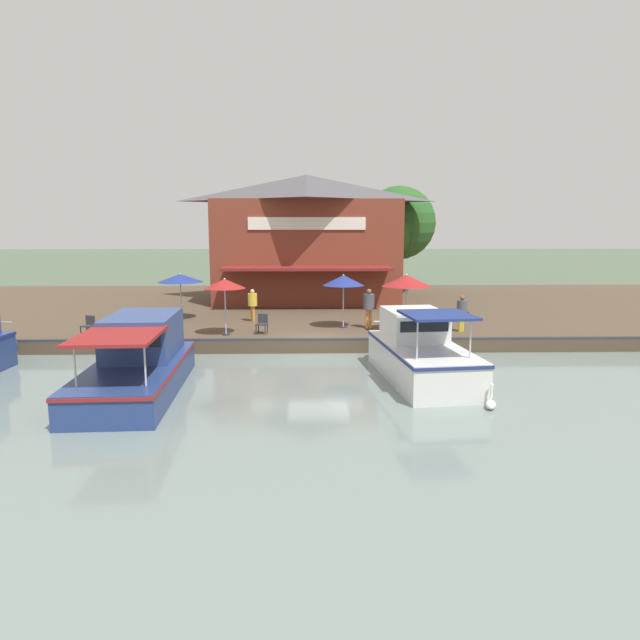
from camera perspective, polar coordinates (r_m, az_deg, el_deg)
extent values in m
plane|color=#4C5B47|center=(23.30, -0.17, -3.56)|extent=(220.00, 220.00, 0.00)
cube|color=#4C3D2D|center=(34.06, -0.56, 1.08)|extent=(22.00, 56.00, 0.60)
cube|color=#2D2D33|center=(23.26, -0.18, -1.94)|extent=(0.20, 50.40, 0.10)
cube|color=brown|center=(36.44, -1.33, 6.94)|extent=(8.03, 11.00, 6.14)
pyramid|color=#4C474C|center=(36.48, -1.35, 13.05)|extent=(8.43, 11.55, 1.63)
cube|color=maroon|center=(31.58, -1.31, 5.17)|extent=(1.80, 9.35, 0.16)
cube|color=silver|center=(32.36, -1.33, 9.63)|extent=(0.08, 6.60, 0.70)
cylinder|color=#B7B7B7|center=(24.62, -9.45, 1.12)|extent=(0.06, 0.06, 2.27)
cylinder|color=#2D2D33|center=(24.80, -9.38, -1.41)|extent=(0.36, 0.36, 0.06)
cone|color=maroon|center=(24.49, -9.51, 3.61)|extent=(1.76, 1.76, 0.40)
cone|color=white|center=(24.49, -9.51, 3.65)|extent=(1.09, 1.09, 0.32)
sphere|color=white|center=(24.47, -9.53, 4.07)|extent=(0.08, 0.08, 0.08)
cylinder|color=#B7B7B7|center=(26.10, 2.35, 1.69)|extent=(0.06, 0.06, 2.25)
cylinder|color=#2D2D33|center=(26.27, 2.33, -0.68)|extent=(0.36, 0.36, 0.06)
cone|color=navy|center=(25.98, 2.36, 4.00)|extent=(1.89, 1.89, 0.47)
cone|color=yellow|center=(25.98, 2.36, 4.04)|extent=(1.17, 1.17, 0.37)
sphere|color=yellow|center=(25.96, 2.37, 4.51)|extent=(0.08, 0.08, 0.08)
cylinder|color=#B7B7B7|center=(25.11, 8.59, 1.41)|extent=(0.06, 0.06, 2.36)
cylinder|color=#2D2D33|center=(25.30, 8.52, -1.17)|extent=(0.36, 0.36, 0.06)
cone|color=maroon|center=(24.99, 8.65, 3.92)|extent=(2.13, 2.13, 0.50)
cone|color=white|center=(24.98, 8.65, 3.97)|extent=(1.32, 1.32, 0.40)
sphere|color=white|center=(24.96, 8.66, 4.49)|extent=(0.08, 0.08, 0.08)
cylinder|color=#B7B7B7|center=(29.30, -13.72, 2.14)|extent=(0.06, 0.06, 2.13)
cylinder|color=#2D2D33|center=(29.44, -13.64, 0.15)|extent=(0.36, 0.36, 0.06)
cone|color=navy|center=(29.19, -13.80, 4.10)|extent=(2.24, 2.24, 0.40)
cone|color=yellow|center=(29.19, -13.80, 4.13)|extent=(1.39, 1.39, 0.32)
sphere|color=yellow|center=(29.17, -13.81, 4.49)|extent=(0.08, 0.08, 0.08)
cube|color=#2D2D33|center=(26.81, 12.83, -0.31)|extent=(0.05, 0.05, 0.42)
cube|color=#2D2D33|center=(26.62, 12.07, -0.35)|extent=(0.05, 0.05, 0.42)
cube|color=#2D2D33|center=(27.16, 12.42, -0.18)|extent=(0.05, 0.05, 0.42)
cube|color=#2D2D33|center=(26.97, 11.67, -0.21)|extent=(0.05, 0.05, 0.42)
cube|color=#2D2D33|center=(26.86, 12.26, 0.18)|extent=(0.54, 0.54, 0.05)
cube|color=#2D2D33|center=(27.00, 12.08, 0.72)|extent=(0.15, 0.44, 0.40)
cube|color=#2D2D33|center=(25.86, -22.11, -1.12)|extent=(0.05, 0.05, 0.42)
cube|color=#2D2D33|center=(26.10, -22.81, -1.07)|extent=(0.05, 0.05, 0.42)
cube|color=#2D2D33|center=(26.17, -21.58, -0.97)|extent=(0.05, 0.05, 0.42)
cube|color=#2D2D33|center=(26.41, -22.28, -0.93)|extent=(0.05, 0.05, 0.42)
cube|color=#2D2D33|center=(26.10, -22.22, -0.56)|extent=(0.55, 0.55, 0.05)
cube|color=#2D2D33|center=(26.22, -21.99, -0.01)|extent=(0.16, 0.43, 0.40)
cube|color=#2D2D33|center=(24.55, -5.51, -1.00)|extent=(0.05, 0.05, 0.42)
cube|color=#2D2D33|center=(24.65, -6.41, -0.97)|extent=(0.05, 0.05, 0.42)
cube|color=#2D2D33|center=(24.93, -5.28, -0.83)|extent=(0.05, 0.05, 0.42)
cube|color=#2D2D33|center=(25.03, -6.17, -0.81)|extent=(0.05, 0.05, 0.42)
cube|color=#2D2D33|center=(24.75, -5.85, -0.42)|extent=(0.51, 0.51, 0.05)
cube|color=#2D2D33|center=(24.91, -5.74, 0.17)|extent=(0.12, 0.44, 0.40)
cube|color=#2D2D33|center=(29.04, 14.62, 0.35)|extent=(0.05, 0.05, 0.42)
cube|color=#2D2D33|center=(28.84, 13.93, 0.32)|extent=(0.05, 0.05, 0.42)
cube|color=#2D2D33|center=(29.38, 14.25, 0.47)|extent=(0.05, 0.05, 0.42)
cube|color=#2D2D33|center=(29.19, 13.56, 0.44)|extent=(0.05, 0.05, 0.42)
cube|color=#2D2D33|center=(29.08, 14.11, 0.81)|extent=(0.53, 0.53, 0.05)
cube|color=#2D2D33|center=(29.22, 13.94, 1.30)|extent=(0.14, 0.44, 0.40)
cylinder|color=orange|center=(27.97, -6.67, 0.61)|extent=(0.13, 0.13, 0.77)
cylinder|color=orange|center=(28.11, -6.81, 0.65)|extent=(0.13, 0.13, 0.77)
cylinder|color=gold|center=(27.95, -6.77, 2.03)|extent=(0.45, 0.45, 0.61)
sphere|color=tan|center=(27.90, -6.78, 2.86)|extent=(0.21, 0.21, 0.21)
cylinder|color=orange|center=(26.05, 4.71, 0.12)|extent=(0.13, 0.13, 0.88)
cylinder|color=orange|center=(26.14, 5.04, 0.15)|extent=(0.13, 0.13, 0.88)
cylinder|color=#4C4C56|center=(25.98, 4.90, 1.84)|extent=(0.51, 0.51, 0.69)
sphere|color=brown|center=(25.92, 4.91, 2.86)|extent=(0.24, 0.24, 0.24)
cylinder|color=gold|center=(25.99, 14.07, -0.26)|extent=(0.13, 0.13, 0.78)
cylinder|color=gold|center=(25.87, 13.85, -0.30)|extent=(0.13, 0.13, 0.78)
cylinder|color=#4C4C56|center=(25.82, 14.02, 1.26)|extent=(0.46, 0.46, 0.62)
sphere|color=brown|center=(25.77, 14.06, 2.18)|extent=(0.21, 0.21, 0.21)
cube|color=navy|center=(18.66, -17.94, -5.59)|extent=(6.97, 2.89, 0.92)
ellipsoid|color=navy|center=(21.91, -15.81, -3.30)|extent=(2.53, 2.56, 0.92)
cube|color=maroon|center=(18.57, -18.00, -4.45)|extent=(7.05, 2.93, 0.10)
cube|color=navy|center=(19.56, -17.27, -1.44)|extent=(3.34, 2.21, 1.36)
cube|color=black|center=(18.00, -18.45, -1.87)|extent=(0.14, 1.81, 0.48)
cube|color=maroon|center=(16.78, -19.54, -1.50)|extent=(3.03, 2.33, 0.09)
cylinder|color=silver|center=(15.84, -17.10, -4.22)|extent=(0.05, 0.05, 1.20)
cylinder|color=silver|center=(16.35, -23.31, -4.15)|extent=(0.05, 0.05, 1.20)
cube|color=silver|center=(19.52, 10.16, -4.21)|extent=(6.05, 3.00, 1.20)
ellipsoid|color=silver|center=(22.23, 7.87, -2.48)|extent=(2.29, 2.46, 1.20)
cube|color=navy|center=(19.40, 10.21, -2.71)|extent=(6.12, 3.05, 0.10)
cube|color=white|center=(20.25, 9.36, -0.44)|extent=(2.55, 2.14, 1.05)
cube|color=black|center=(19.14, 10.39, -0.64)|extent=(0.24, 1.65, 0.37)
cube|color=navy|center=(17.89, 11.67, 0.50)|extent=(2.34, 2.24, 0.08)
cylinder|color=silver|center=(17.71, 14.82, -1.74)|extent=(0.05, 0.05, 1.23)
cylinder|color=silver|center=(17.14, 9.70, -1.92)|extent=(0.05, 0.05, 1.23)
cylinder|color=silver|center=(22.30, 7.75, -0.09)|extent=(0.25, 1.88, 0.04)
ellipsoid|color=white|center=(17.07, 16.70, -8.11)|extent=(0.62, 0.45, 0.24)
cylinder|color=white|center=(17.18, 16.77, -6.89)|extent=(0.07, 0.07, 0.40)
sphere|color=white|center=(17.14, 16.80, -6.23)|extent=(0.10, 0.10, 0.10)
cone|color=orange|center=(17.20, 16.81, -6.17)|extent=(0.07, 0.06, 0.04)
cylinder|color=brown|center=(40.25, 7.78, 4.81)|extent=(0.43, 0.43, 2.95)
sphere|color=#285623|center=(40.13, 7.89, 9.60)|extent=(5.02, 5.02, 5.02)
sphere|color=#285623|center=(39.02, 7.00, 8.89)|extent=(3.52, 3.52, 3.52)
cylinder|color=brown|center=(40.23, -4.73, 5.30)|extent=(0.32, 0.32, 3.56)
sphere|color=#285623|center=(40.14, -4.79, 9.69)|extent=(3.48, 3.48, 3.48)
sphere|color=#285623|center=(39.48, -5.61, 9.18)|extent=(2.43, 2.43, 2.43)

